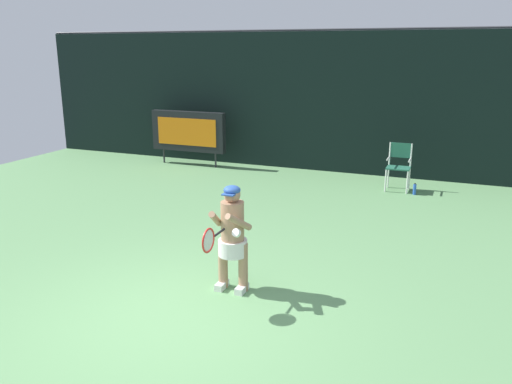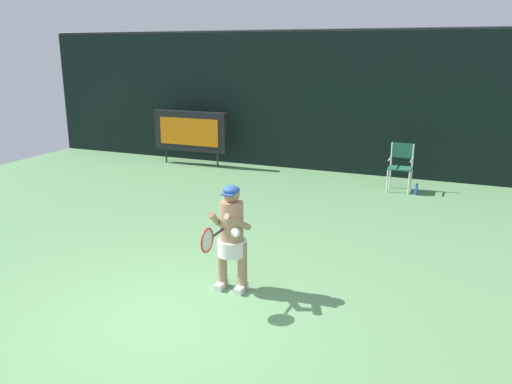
{
  "view_description": "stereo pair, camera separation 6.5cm",
  "coord_description": "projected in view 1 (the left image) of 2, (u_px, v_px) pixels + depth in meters",
  "views": [
    {
      "loc": [
        3.12,
        -4.86,
        3.18
      ],
      "look_at": [
        0.23,
        2.27,
        1.05
      ],
      "focal_mm": 36.57,
      "sensor_mm": 36.0,
      "label": 1
    },
    {
      "loc": [
        3.18,
        -4.84,
        3.18
      ],
      "look_at": [
        0.23,
        2.27,
        1.05
      ],
      "focal_mm": 36.57,
      "sensor_mm": 36.0,
      "label": 2
    }
  ],
  "objects": [
    {
      "name": "ground",
      "position": [
        160.0,
        328.0,
        6.15
      ],
      "size": [
        18.0,
        22.0,
        0.03
      ],
      "color": "#62965E"
    },
    {
      "name": "scoreboard",
      "position": [
        188.0,
        131.0,
        14.45
      ],
      "size": [
        2.2,
        0.21,
        1.5
      ],
      "color": "black",
      "rests_on": "ground"
    },
    {
      "name": "water_bottle",
      "position": [
        415.0,
        189.0,
        11.68
      ],
      "size": [
        0.07,
        0.07,
        0.27
      ],
      "color": "blue",
      "rests_on": "ground"
    },
    {
      "name": "umpire_chair",
      "position": [
        399.0,
        164.0,
        11.95
      ],
      "size": [
        0.52,
        0.44,
        1.08
      ],
      "color": "white",
      "rests_on": "ground"
    },
    {
      "name": "backdrop_screen",
      "position": [
        339.0,
        103.0,
        13.43
      ],
      "size": [
        18.0,
        0.12,
        3.66
      ],
      "color": "black",
      "rests_on": "ground"
    },
    {
      "name": "tennis_player",
      "position": [
        232.0,
        234.0,
        6.92
      ],
      "size": [
        0.53,
        0.61,
        1.46
      ],
      "color": "white",
      "rests_on": "ground"
    },
    {
      "name": "tennis_racket",
      "position": [
        209.0,
        240.0,
        6.33
      ],
      "size": [
        0.03,
        0.6,
        0.31
      ],
      "rotation": [
        0.0,
        0.0,
        0.17
      ],
      "color": "black"
    }
  ]
}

